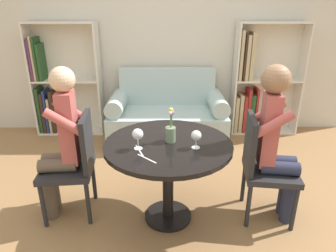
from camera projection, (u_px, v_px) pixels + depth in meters
ground_plane at (168, 217)px, 2.60m from camera, size 16.00×16.00×0.00m
back_wall at (167, 34)px, 4.04m from camera, size 5.20×0.05×2.70m
round_table at (168, 157)px, 2.38m from camera, size 1.01×1.01×0.71m
couch at (167, 117)px, 4.03m from camera, size 1.52×0.80×0.92m
bookshelf_left at (59, 84)px, 4.13m from camera, size 0.92×0.28×1.52m
bookshelf_right at (256, 84)px, 4.14m from camera, size 0.92×0.28×1.52m
chair_left at (75, 162)px, 2.49m from camera, size 0.46×0.46×0.90m
chair_right at (262, 164)px, 2.46m from camera, size 0.47×0.47×0.90m
person_left at (61, 143)px, 2.41m from camera, size 0.44×0.37×1.29m
person_right at (277, 141)px, 2.36m from camera, size 0.44×0.37×1.31m
wine_glass_left at (138, 135)px, 2.19m from camera, size 0.08×0.08×0.16m
wine_glass_right at (196, 136)px, 2.21m from camera, size 0.08×0.08×0.14m
flower_vase at (171, 130)px, 2.32m from camera, size 0.08×0.08×0.28m
knife_left_setting at (139, 151)px, 2.20m from camera, size 0.07×0.18×0.00m
fork_left_setting at (147, 159)px, 2.09m from camera, size 0.14×0.14×0.00m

